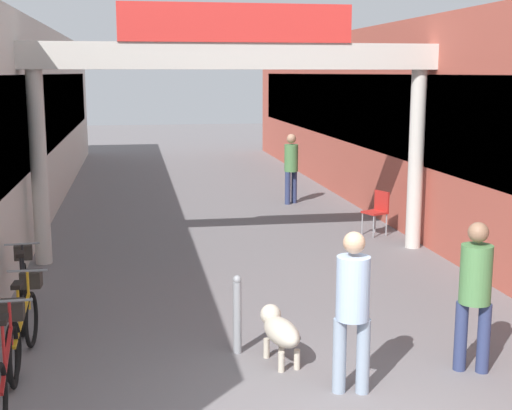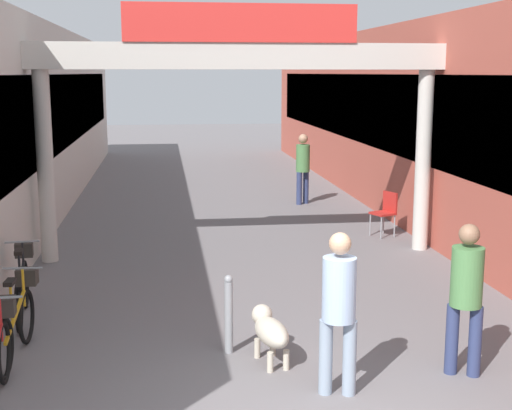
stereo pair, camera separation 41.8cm
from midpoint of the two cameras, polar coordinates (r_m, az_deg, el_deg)
storefront_right at (r=17.92m, az=14.45°, el=6.69°), size 3.00×26.00×4.27m
arcade_sign_gateway at (r=12.45m, az=-0.28°, el=10.12°), size 7.40×0.47×4.38m
pedestrian_with_dog at (r=7.25m, az=8.30°, el=-7.79°), size 0.41×0.41×1.69m
pedestrian_companion at (r=8.02m, az=17.92°, el=-6.49°), size 0.45×0.45×1.68m
pedestrian_carrying_crate at (r=17.73m, az=4.45°, el=3.28°), size 0.47×0.47×1.75m
dog_on_leash at (r=8.16m, az=2.58°, el=-9.98°), size 0.45×0.84×0.59m
bicycle_orange_second at (r=8.67m, az=-17.20°, el=-8.77°), size 0.46×1.69×0.98m
bicycle_black_third at (r=10.01m, az=-17.05°, el=-6.16°), size 0.46×1.69×0.98m
bollard_post_metal at (r=8.37m, az=-0.75°, el=-8.68°), size 0.10×0.10×0.94m
cafe_chair_red_nearer at (r=14.51m, az=11.17°, el=-0.36°), size 0.52×0.52×0.89m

